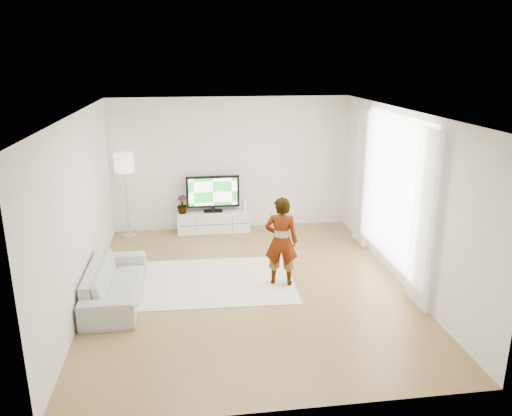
{
  "coord_description": "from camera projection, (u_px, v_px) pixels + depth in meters",
  "views": [
    {
      "loc": [
        -0.9,
        -7.33,
        3.59
      ],
      "look_at": [
        0.18,
        0.4,
        1.2
      ],
      "focal_mm": 35.0,
      "sensor_mm": 36.0,
      "label": 1
    }
  ],
  "objects": [
    {
      "name": "floor",
      "position": [
        249.0,
        286.0,
        8.11
      ],
      "size": [
        6.0,
        6.0,
        0.0
      ],
      "primitive_type": "plane",
      "color": "#9E7C47",
      "rests_on": "ground"
    },
    {
      "name": "ceiling",
      "position": [
        248.0,
        112.0,
        7.29
      ],
      "size": [
        6.0,
        6.0,
        0.0
      ],
      "primitive_type": "plane",
      "color": "white",
      "rests_on": "wall_back"
    },
    {
      "name": "wall_left",
      "position": [
        81.0,
        210.0,
        7.37
      ],
      "size": [
        0.02,
        6.0,
        2.8
      ],
      "primitive_type": "cube",
      "color": "silver",
      "rests_on": "floor"
    },
    {
      "name": "wall_right",
      "position": [
        402.0,
        198.0,
        8.03
      ],
      "size": [
        0.02,
        6.0,
        2.8
      ],
      "primitive_type": "cube",
      "color": "silver",
      "rests_on": "floor"
    },
    {
      "name": "wall_back",
      "position": [
        231.0,
        164.0,
        10.54
      ],
      "size": [
        5.0,
        0.02,
        2.8
      ],
      "primitive_type": "cube",
      "color": "silver",
      "rests_on": "floor"
    },
    {
      "name": "wall_front",
      "position": [
        286.0,
        290.0,
        4.86
      ],
      "size": [
        5.0,
        0.02,
        2.8
      ],
      "primitive_type": "cube",
      "color": "silver",
      "rests_on": "floor"
    },
    {
      "name": "window",
      "position": [
        394.0,
        190.0,
        8.3
      ],
      "size": [
        0.01,
        2.6,
        2.5
      ],
      "primitive_type": "cube",
      "color": "white",
      "rests_on": "wall_right"
    },
    {
      "name": "curtain_near",
      "position": [
        424.0,
        220.0,
        7.09
      ],
      "size": [
        0.04,
        0.7,
        2.6
      ],
      "primitive_type": "cube",
      "color": "white",
      "rests_on": "floor"
    },
    {
      "name": "curtain_far",
      "position": [
        362.0,
        178.0,
        9.55
      ],
      "size": [
        0.04,
        0.7,
        2.6
      ],
      "primitive_type": "cube",
      "color": "white",
      "rests_on": "floor"
    },
    {
      "name": "media_console",
      "position": [
        214.0,
        221.0,
        10.61
      ],
      "size": [
        1.52,
        0.43,
        0.43
      ],
      "color": "white",
      "rests_on": "floor"
    },
    {
      "name": "television",
      "position": [
        213.0,
        192.0,
        10.46
      ],
      "size": [
        1.11,
        0.22,
        0.77
      ],
      "color": "black",
      "rests_on": "media_console"
    },
    {
      "name": "game_console",
      "position": [
        245.0,
        205.0,
        10.61
      ],
      "size": [
        0.06,
        0.17,
        0.23
      ],
      "rotation": [
        0.0,
        0.0,
        0.05
      ],
      "color": "white",
      "rests_on": "media_console"
    },
    {
      "name": "potted_plant",
      "position": [
        182.0,
        204.0,
        10.41
      ],
      "size": [
        0.22,
        0.22,
        0.38
      ],
      "primitive_type": "imported",
      "rotation": [
        0.0,
        0.0,
        0.01
      ],
      "color": "#3F7238",
      "rests_on": "media_console"
    },
    {
      "name": "rug",
      "position": [
        214.0,
        281.0,
        8.28
      ],
      "size": [
        2.68,
        1.97,
        0.01
      ],
      "primitive_type": "cube",
      "rotation": [
        0.0,
        0.0,
        -0.04
      ],
      "color": "#EDE6CA",
      "rests_on": "floor"
    },
    {
      "name": "player",
      "position": [
        281.0,
        241.0,
        7.99
      ],
      "size": [
        0.61,
        0.48,
        1.47
      ],
      "primitive_type": "imported",
      "rotation": [
        0.0,
        0.0,
        2.87
      ],
      "color": "#334772",
      "rests_on": "rug"
    },
    {
      "name": "sofa",
      "position": [
        115.0,
        282.0,
        7.59
      ],
      "size": [
        0.78,
        1.97,
        0.57
      ],
      "primitive_type": "imported",
      "rotation": [
        0.0,
        0.0,
        1.57
      ],
      "color": "#B4B3AF",
      "rests_on": "floor"
    },
    {
      "name": "floor_lamp",
      "position": [
        124.0,
        167.0,
        9.95
      ],
      "size": [
        0.39,
        0.39,
        1.74
      ],
      "color": "silver",
      "rests_on": "floor"
    }
  ]
}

